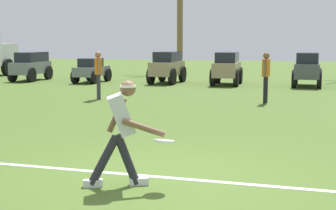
{
  "coord_description": "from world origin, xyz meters",
  "views": [
    {
      "loc": [
        1.73,
        -6.89,
        1.98
      ],
      "look_at": [
        -0.14,
        1.22,
        0.9
      ],
      "focal_mm": 55.0,
      "sensor_mm": 36.0,
      "label": 1
    }
  ],
  "objects": [
    {
      "name": "ground_plane",
      "position": [
        0.0,
        0.0,
        0.0
      ],
      "size": [
        80.0,
        80.0,
        0.0
      ],
      "primitive_type": "plane",
      "color": "#466224"
    },
    {
      "name": "field_line_paint",
      "position": [
        0.0,
        0.09,
        0.0
      ],
      "size": [
        23.92,
        1.92,
        0.01
      ],
      "primitive_type": "cube",
      "rotation": [
        0.0,
        0.0,
        -0.08
      ],
      "color": "white",
      "rests_on": "ground_plane"
    },
    {
      "name": "frisbee_thrower",
      "position": [
        -0.4,
        -0.45,
        0.8
      ],
      "size": [
        1.11,
        0.49,
        1.43
      ],
      "color": "#23232D",
      "rests_on": "ground_plane"
    },
    {
      "name": "frisbee_in_flight",
      "position": [
        0.18,
        -0.43,
        0.64
      ],
      "size": [
        0.36,
        0.36,
        0.06
      ],
      "color": "white"
    },
    {
      "name": "teammate_near_sideline",
      "position": [
        1.11,
        9.11,
        0.94
      ],
      "size": [
        0.24,
        0.5,
        1.56
      ],
      "color": "black",
      "rests_on": "ground_plane"
    },
    {
      "name": "teammate_midfield",
      "position": [
        -4.24,
        8.87,
        0.94
      ],
      "size": [
        0.33,
        0.47,
        1.56
      ],
      "color": "#33333D",
      "rests_on": "ground_plane"
    },
    {
      "name": "parked_car_slot_a",
      "position": [
        -10.08,
        15.38,
        0.72
      ],
      "size": [
        1.17,
        2.41,
        1.34
      ],
      "color": "slate",
      "rests_on": "ground_plane"
    },
    {
      "name": "parked_car_slot_b",
      "position": [
        -6.9,
        15.02,
        0.56
      ],
      "size": [
        1.2,
        2.25,
        1.1
      ],
      "color": "slate",
      "rests_on": "ground_plane"
    },
    {
      "name": "parked_car_slot_c",
      "position": [
        -3.47,
        15.41,
        0.74
      ],
      "size": [
        1.35,
        2.42,
        1.4
      ],
      "color": "#998466",
      "rests_on": "ground_plane"
    },
    {
      "name": "parked_car_slot_d",
      "position": [
        -0.78,
        15.22,
        0.74
      ],
      "size": [
        1.18,
        2.36,
        1.4
      ],
      "color": "#998466",
      "rests_on": "ground_plane"
    },
    {
      "name": "parked_car_slot_e",
      "position": [
        2.56,
        15.19,
        0.74
      ],
      "size": [
        1.28,
        2.4,
        1.4
      ],
      "color": "#474C51",
      "rests_on": "ground_plane"
    },
    {
      "name": "palm_tree_far_left",
      "position": [
        -4.53,
        23.25,
        4.22
      ],
      "size": [
        3.62,
        3.5,
        7.2
      ],
      "color": "brown",
      "rests_on": "ground_plane"
    }
  ]
}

